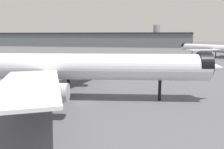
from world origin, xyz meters
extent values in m
plane|color=#56565B|center=(0.00, 0.00, 0.00)|extent=(900.00, 900.00, 0.00)
cylinder|color=silver|center=(-1.55, 2.82, 7.08)|extent=(54.36, 9.41, 5.44)
cone|color=silver|center=(25.43, 4.81, 7.08)|extent=(6.36, 5.76, 5.33)
cylinder|color=black|center=(24.34, 4.73, 7.48)|extent=(2.85, 5.66, 5.50)
cube|color=silver|center=(-6.79, 17.37, 6.40)|extent=(14.21, 25.71, 0.44)
cylinder|color=#B7BAC1|center=(-5.28, 14.55, 4.60)|extent=(7.77, 3.54, 2.99)
cube|color=silver|center=(-4.60, -12.34, 6.40)|extent=(17.22, 25.81, 0.44)
cylinder|color=#B7BAC1|center=(-3.52, -9.33, 4.60)|extent=(7.77, 3.54, 2.99)
cylinder|color=black|center=(15.71, 4.09, 2.18)|extent=(0.65, 0.65, 4.35)
cylinder|color=black|center=(-4.46, 5.47, 2.18)|extent=(0.65, 0.65, 4.35)
cylinder|color=black|center=(-4.04, -0.23, 2.18)|extent=(0.65, 0.65, 4.35)
cylinder|color=silver|center=(54.32, 103.06, 5.62)|extent=(30.09, 35.75, 4.32)
cone|color=silver|center=(40.96, 119.57, 5.62)|extent=(6.29, 6.36, 4.24)
cylinder|color=black|center=(41.50, 118.90, 5.95)|extent=(4.62, 4.26, 4.37)
cube|color=silver|center=(47.27, 93.14, 5.08)|extent=(20.29, 13.19, 0.35)
cylinder|color=#B7BAC1|center=(48.41, 95.38, 3.65)|extent=(5.59, 6.12, 2.38)
cylinder|color=#B7BAC1|center=(63.07, 107.24, 3.65)|extent=(5.59, 6.12, 2.38)
cylinder|color=black|center=(45.77, 113.63, 1.73)|extent=(0.52, 0.52, 3.46)
cylinder|color=black|center=(53.89, 99.98, 1.73)|extent=(0.52, 0.52, 3.46)
cylinder|color=black|center=(57.42, 102.83, 1.73)|extent=(0.52, 0.52, 3.46)
cube|color=slate|center=(-46.60, 219.41, 7.53)|extent=(226.15, 36.39, 15.06)
cube|color=#232628|center=(-46.60, 219.41, 15.66)|extent=(226.29, 38.50, 1.20)
cylinder|color=#939399|center=(28.81, 214.29, 12.23)|extent=(7.62, 7.62, 24.47)
cube|color=black|center=(14.13, 35.39, 0.62)|extent=(5.94, 4.59, 0.35)
cube|color=#232833|center=(15.59, 34.63, 1.60)|extent=(3.01, 3.06, 1.60)
cube|color=#1E2D38|center=(16.47, 34.17, 1.92)|extent=(0.97, 1.75, 0.80)
cube|color=#232833|center=(13.25, 35.85, 1.90)|extent=(3.99, 3.57, 2.20)
cylinder|color=black|center=(16.37, 35.52, 0.45)|extent=(0.93, 0.66, 0.90)
cylinder|color=black|center=(15.31, 33.48, 0.45)|extent=(0.93, 0.66, 0.90)
cylinder|color=black|center=(12.96, 37.30, 0.45)|extent=(0.93, 0.66, 0.90)
cylinder|color=black|center=(11.89, 35.27, 0.45)|extent=(0.93, 0.66, 0.90)
camera|label=1|loc=(11.55, -42.80, 13.62)|focal=36.24mm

